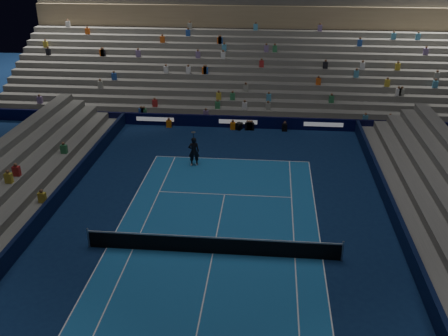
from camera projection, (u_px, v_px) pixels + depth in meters
name	position (u px, v px, depth m)	size (l,w,h in m)	color
ground	(213.00, 253.00, 25.46)	(90.00, 90.00, 0.00)	#0B1E44
court_surface	(213.00, 253.00, 25.46)	(10.97, 23.77, 0.01)	#1C5B9C
sponsor_barrier_far	(238.00, 122.00, 41.97)	(44.00, 0.25, 1.00)	black
sponsor_barrier_east	(412.00, 256.00, 24.42)	(0.25, 37.00, 1.00)	#081233
sponsor_barrier_west	(26.00, 235.00, 26.08)	(0.25, 37.00, 1.00)	black
grandstand_main	(245.00, 62.00, 49.27)	(44.00, 15.20, 11.20)	slate
tennis_net	(213.00, 245.00, 25.25)	(12.90, 0.10, 1.10)	#B2B2B7
tennis_player	(194.00, 151.00, 34.86)	(0.75, 0.49, 2.06)	black
broadcast_camera	(239.00, 126.00, 41.62)	(0.60, 0.95, 0.57)	black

